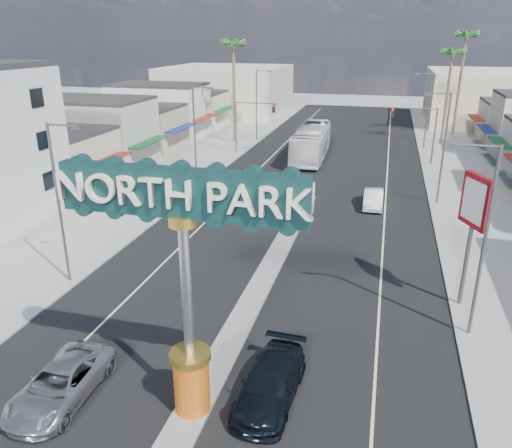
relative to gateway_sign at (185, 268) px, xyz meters
The scene contains 25 objects.
ground 28.64m from the gateway_sign, 90.00° to the left, with size 160.00×160.00×0.00m, color gray.
road 28.64m from the gateway_sign, 90.00° to the left, with size 20.00×120.00×0.01m, color black.
median_island 13.37m from the gateway_sign, 90.00° to the left, with size 1.30×30.00×0.16m, color gray.
sidewalk_left 31.87m from the gateway_sign, 116.55° to the left, with size 8.00×120.00×0.12m, color gray.
sidewalk_right 31.87m from the gateway_sign, 63.45° to the left, with size 8.00×120.00×0.12m, color gray.
storefront_row_left 47.62m from the gateway_sign, 120.33° to the left, with size 12.00×42.00×6.00m, color beige.
backdrop_far_left 76.29m from the gateway_sign, 106.77° to the left, with size 20.00×20.00×8.00m, color #B7B29E.
backdrop_far_right 76.29m from the gateway_sign, 73.23° to the left, with size 20.00×20.00×8.00m, color beige.
gateway_sign is the anchor object (origin of this frame).
traffic_signal_left 43.04m from the gateway_sign, 102.33° to the left, with size 5.09×0.45×6.00m.
traffic_signal_right 43.04m from the gateway_sign, 77.67° to the left, with size 5.09×0.45×6.00m.
streetlight_l_near 13.19m from the gateway_sign, 142.45° to the left, with size 2.03×0.22×9.00m.
streetlight_l_mid 29.91m from the gateway_sign, 110.42° to the left, with size 2.03×0.22×9.00m.
streetlight_l_far 51.10m from the gateway_sign, 101.78° to the left, with size 2.03×0.22×9.00m.
streetlight_r_near 13.19m from the gateway_sign, 37.55° to the left, with size 2.03×0.22×9.00m.
streetlight_r_mid 29.91m from the gateway_sign, 69.58° to the left, with size 2.03×0.22×9.00m.
streetlight_r_far 51.10m from the gateway_sign, 78.22° to the left, with size 2.03×0.22×9.00m.
palm_left_far 50.06m from the gateway_sign, 105.15° to the left, with size 2.60×2.60×13.10m.
palm_right_mid 55.76m from the gateway_sign, 76.47° to the left, with size 2.60×2.60×12.10m.
palm_right_far 62.20m from the gateway_sign, 75.97° to the left, with size 2.60×2.60×14.10m.
suv_left 7.34m from the gateway_sign, behind, with size 2.32×5.03×1.40m, color #9E9EA2.
suv_right 6.00m from the gateway_sign, 28.82° to the left, with size 2.02×4.97×1.44m, color black.
car_parked_right 27.01m from the gateway_sign, 78.02° to the left, with size 1.51×4.32×1.42m, color silver.
city_bus 41.75m from the gateway_sign, 92.76° to the left, with size 3.10×13.23×3.69m, color silver.
bank_pylon_sign 15.11m from the gateway_sign, 45.96° to the left, with size 1.12×2.06×6.83m.
Camera 1 is at (6.04, -11.82, 13.13)m, focal length 35.00 mm.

